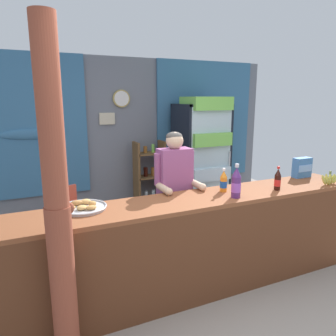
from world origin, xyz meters
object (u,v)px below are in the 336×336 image
at_px(bottle_shelf_rack, 150,179).
at_px(soda_bottle_grape_soda, 236,183).
at_px(plastic_lawn_chair, 68,218).
at_px(timber_post, 58,214).
at_px(shopkeeper, 175,186).
at_px(snack_box_biscuit, 302,168).
at_px(pastry_tray, 83,207).
at_px(stall_counter, 198,239).
at_px(soda_bottle_orange_soda, 224,182).
at_px(banana_bunch, 330,179).
at_px(soda_bottle_cola, 278,180).
at_px(drink_fridge, 202,153).

distance_m(bottle_shelf_rack, soda_bottle_grape_soda, 2.28).
height_order(bottle_shelf_rack, soda_bottle_grape_soda, soda_bottle_grape_soda).
bearing_deg(plastic_lawn_chair, timber_post, -98.33).
xyz_separation_m(shopkeeper, snack_box_biscuit, (1.63, -0.26, 0.11)).
distance_m(bottle_shelf_rack, pastry_tray, 2.42).
distance_m(stall_counter, soda_bottle_grape_soda, 0.66).
bearing_deg(soda_bottle_grape_soda, snack_box_biscuit, 15.46).
height_order(soda_bottle_orange_soda, banana_bunch, soda_bottle_orange_soda).
relative_size(shopkeeper, soda_bottle_grape_soda, 4.70).
xyz_separation_m(plastic_lawn_chair, banana_bunch, (2.70, -1.50, 0.56)).
height_order(soda_bottle_grape_soda, banana_bunch, soda_bottle_grape_soda).
relative_size(timber_post, soda_bottle_cola, 9.55).
bearing_deg(timber_post, bottle_shelf_rack, 56.89).
xyz_separation_m(bottle_shelf_rack, plastic_lawn_chair, (-1.39, -0.78, -0.17)).
bearing_deg(soda_bottle_grape_soda, pastry_tray, 168.85).
relative_size(soda_bottle_grape_soda, snack_box_biscuit, 1.39).
bearing_deg(timber_post, soda_bottle_cola, 8.13).
xyz_separation_m(drink_fridge, bottle_shelf_rack, (-0.80, 0.30, -0.43)).
xyz_separation_m(bottle_shelf_rack, soda_bottle_cola, (0.61, -2.20, 0.43)).
xyz_separation_m(plastic_lawn_chair, soda_bottle_orange_soda, (1.44, -1.24, 0.60)).
xyz_separation_m(drink_fridge, banana_bunch, (0.51, -1.98, -0.04)).
relative_size(pastry_tray, banana_bunch, 1.50).
xyz_separation_m(stall_counter, snack_box_biscuit, (1.66, 0.32, 0.50)).
bearing_deg(soda_bottle_grape_soda, bottle_shelf_rack, 91.16).
distance_m(soda_bottle_cola, snack_box_biscuit, 0.75).
bearing_deg(banana_bunch, soda_bottle_orange_soda, 168.12).
height_order(plastic_lawn_chair, pastry_tray, pastry_tray).
relative_size(soda_bottle_orange_soda, soda_bottle_cola, 0.97).
bearing_deg(soda_bottle_cola, timber_post, -171.87).
xyz_separation_m(shopkeeper, soda_bottle_grape_soda, (0.38, -0.60, 0.13)).
xyz_separation_m(bottle_shelf_rack, pastry_tray, (-1.39, -1.95, 0.35)).
height_order(stall_counter, drink_fridge, drink_fridge).
distance_m(soda_bottle_cola, banana_bunch, 0.71).
bearing_deg(pastry_tray, banana_bunch, -6.84).
distance_m(bottle_shelf_rack, soda_bottle_orange_soda, 2.06).
xyz_separation_m(drink_fridge, plastic_lawn_chair, (-2.19, -0.48, -0.60)).
height_order(drink_fridge, banana_bunch, drink_fridge).
bearing_deg(stall_counter, banana_bunch, -2.19).
xyz_separation_m(plastic_lawn_chair, soda_bottle_grape_soda, (1.44, -1.46, 0.64)).
relative_size(bottle_shelf_rack, pastry_tray, 3.09).
distance_m(drink_fridge, soda_bottle_orange_soda, 1.87).
bearing_deg(soda_bottle_cola, plastic_lawn_chair, 144.53).
height_order(timber_post, soda_bottle_cola, timber_post).
distance_m(stall_counter, soda_bottle_orange_soda, 0.67).
bearing_deg(banana_bunch, soda_bottle_grape_soda, 178.13).
xyz_separation_m(timber_post, banana_bunch, (2.96, 0.25, -0.13)).
height_order(stall_counter, banana_bunch, banana_bunch).
distance_m(stall_counter, pastry_tray, 1.13).
height_order(timber_post, soda_bottle_grape_soda, timber_post).
bearing_deg(soda_bottle_orange_soda, soda_bottle_grape_soda, -91.56).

